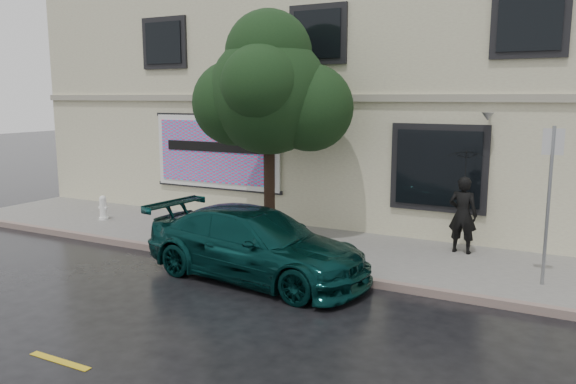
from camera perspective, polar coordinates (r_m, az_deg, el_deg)
The scene contains 12 objects.
ground at distance 11.11m, azimuth -8.11°, elevation -9.52°, with size 90.00×90.00×0.00m, color black.
sidewalk at distance 13.73m, azimuth -0.14°, elevation -5.35°, with size 20.00×3.50×0.15m, color gray.
curb at distance 12.27m, azimuth -3.99°, elevation -7.21°, with size 20.00×0.18×0.16m, color slate.
road_marking at distance 8.74m, azimuth -22.17°, elevation -15.61°, with size 19.00×0.12×0.01m, color gold.
building at distance 18.54m, azimuth 8.31°, elevation 9.15°, with size 20.00×8.12×7.00m.
billboard at distance 16.44m, azimuth -7.31°, elevation 4.07°, with size 4.30×0.16×2.20m.
car at distance 11.35m, azimuth -3.30°, elevation -5.30°, with size 2.14×4.84×1.41m, color #08302E.
pedestrian at distance 13.16m, azimuth 17.33°, elevation -2.22°, with size 0.64×0.42×1.74m, color black.
umbrella at distance 12.98m, azimuth 17.60°, elevation 2.98°, with size 0.89×0.89×0.66m, color black.
street_tree at distance 13.52m, azimuth -1.96°, elevation 9.81°, with size 2.86×2.86×4.97m.
fire_hydrant at distance 16.91m, azimuth -18.26°, elevation -1.54°, with size 0.29×0.27×0.70m.
sign_pole at distance 11.31m, azimuth 25.01°, elevation -0.05°, with size 0.36×0.06×2.97m.
Camera 1 is at (6.21, -8.47, 3.63)m, focal length 35.00 mm.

